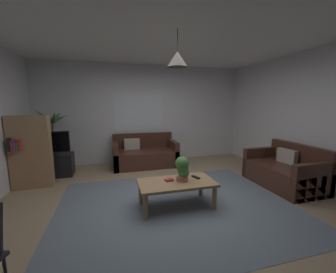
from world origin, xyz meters
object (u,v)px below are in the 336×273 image
(potted_plant_on_table, at_px, (183,168))
(bookshelf_corner, at_px, (30,152))
(couch_under_window, at_px, (145,155))
(tv_stand, at_px, (52,165))
(coffee_table, at_px, (177,185))
(book_on_table_0, at_px, (169,180))
(remote_on_table_0, at_px, (196,177))
(couch_right_side, at_px, (284,172))
(potted_palm_corner, at_px, (53,142))
(pendant_lamp, at_px, (177,59))
(tv, at_px, (49,143))

(potted_plant_on_table, height_order, bookshelf_corner, bookshelf_corner)
(couch_under_window, distance_m, tv_stand, 2.16)
(coffee_table, distance_m, book_on_table_0, 0.14)
(remote_on_table_0, bearing_deg, couch_right_side, 165.52)
(couch_under_window, bearing_deg, potted_palm_corner, 172.75)
(coffee_table, relative_size, bookshelf_corner, 0.85)
(couch_right_side, relative_size, potted_plant_on_table, 3.57)
(couch_under_window, height_order, book_on_table_0, couch_under_window)
(potted_palm_corner, bearing_deg, couch_under_window, -7.25)
(pendant_lamp, bearing_deg, couch_under_window, 93.01)
(book_on_table_0, xyz_separation_m, potted_plant_on_table, (0.21, -0.06, 0.19))
(tv, xyz_separation_m, pendant_lamp, (2.27, -2.06, 1.48))
(bookshelf_corner, bearing_deg, tv, 72.24)
(coffee_table, bearing_deg, pendant_lamp, 121.25)
(bookshelf_corner, bearing_deg, tv_stand, 72.84)
(remote_on_table_0, distance_m, tv, 3.31)
(potted_palm_corner, bearing_deg, tv_stand, -83.96)
(book_on_table_0, xyz_separation_m, potted_palm_corner, (-2.22, 2.56, 0.27))
(tv, xyz_separation_m, bookshelf_corner, (-0.19, -0.58, -0.06))
(couch_right_side, bearing_deg, tv_stand, -111.81)
(potted_plant_on_table, distance_m, tv_stand, 3.17)
(potted_palm_corner, distance_m, pendant_lamp, 3.83)
(potted_plant_on_table, bearing_deg, tv_stand, 138.76)
(tv_stand, relative_size, potted_palm_corner, 0.58)
(book_on_table_0, bearing_deg, potted_palm_corner, 130.92)
(coffee_table, bearing_deg, tv, 137.77)
(book_on_table_0, xyz_separation_m, bookshelf_corner, (-2.34, 1.42, 0.28))
(couch_right_side, distance_m, potted_palm_corner, 5.24)
(remote_on_table_0, relative_size, bookshelf_corner, 0.11)
(remote_on_table_0, bearing_deg, couch_under_window, -97.64)
(couch_under_window, xyz_separation_m, book_on_table_0, (0.02, -2.28, 0.16))
(potted_plant_on_table, relative_size, bookshelf_corner, 0.28)
(coffee_table, height_order, potted_palm_corner, potted_palm_corner)
(couch_right_side, xyz_separation_m, tv, (-4.59, 1.81, 0.49))
(couch_right_side, xyz_separation_m, bookshelf_corner, (-4.78, 1.24, 0.43))
(book_on_table_0, bearing_deg, pendant_lamp, -29.48)
(couch_under_window, bearing_deg, coffee_table, -86.99)
(tv, xyz_separation_m, potted_palm_corner, (-0.06, 0.56, -0.07))
(remote_on_table_0, distance_m, pendant_lamp, 1.86)
(tv, bearing_deg, tv_stand, 90.00)
(remote_on_table_0, height_order, potted_plant_on_table, potted_plant_on_table)
(book_on_table_0, distance_m, tv_stand, 2.96)
(couch_right_side, bearing_deg, pendant_lamp, -84.06)
(tv, bearing_deg, book_on_table_0, -42.76)
(tv, bearing_deg, remote_on_table_0, -37.20)
(coffee_table, relative_size, tv_stand, 1.32)
(couch_under_window, height_order, tv, tv)
(remote_on_table_0, distance_m, potted_palm_corner, 3.71)
(bookshelf_corner, bearing_deg, potted_plant_on_table, -30.01)
(coffee_table, height_order, remote_on_table_0, remote_on_table_0)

